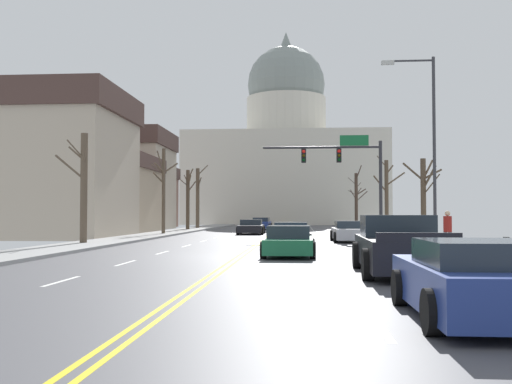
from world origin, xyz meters
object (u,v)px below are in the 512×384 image
(street_lamp_right, at_px, (427,135))
(sedan_oncoming_00, at_px, (251,227))
(signal_gantry, at_px, (347,164))
(bicycle_parked, at_px, (504,252))
(sedan_near_01, at_px, (292,236))
(sedan_near_02, at_px, (289,242))
(pickup_truck_near_03, at_px, (400,247))
(pedestrian_00, at_px, (448,228))
(sedan_near_00, at_px, (349,232))
(sedan_oncoming_01, at_px, (261,224))
(sedan_near_04, at_px, (474,281))

(street_lamp_right, distance_m, sedan_oncoming_00, 23.12)
(signal_gantry, height_order, bicycle_parked, signal_gantry)
(sedan_oncoming_00, bearing_deg, sedan_near_01, -79.17)
(sedan_near_02, distance_m, sedan_oncoming_00, 24.31)
(street_lamp_right, relative_size, sedan_near_01, 1.96)
(pickup_truck_near_03, height_order, pedestrian_00, pedestrian_00)
(street_lamp_right, height_order, pickup_truck_near_03, street_lamp_right)
(signal_gantry, height_order, sedan_near_00, signal_gantry)
(sedan_near_00, relative_size, bicycle_parked, 2.58)
(pedestrian_00, xyz_separation_m, bicycle_parked, (0.02, -6.60, -0.55))
(pedestrian_00, bearing_deg, sedan_oncoming_01, 106.01)
(sedan_near_00, bearing_deg, pedestrian_00, -71.79)
(street_lamp_right, xyz_separation_m, sedan_oncoming_00, (-9.56, 20.55, -4.56))
(sedan_oncoming_00, distance_m, bicycle_parked, 30.29)
(street_lamp_right, xyz_separation_m, sedan_oncoming_01, (-9.67, 33.94, -4.52))
(pickup_truck_near_03, bearing_deg, street_lamp_right, 73.67)
(signal_gantry, distance_m, street_lamp_right, 13.13)
(sedan_near_00, distance_m, pedestrian_00, 10.34)
(sedan_near_01, bearing_deg, sedan_near_02, -90.14)
(bicycle_parked, bearing_deg, street_lamp_right, 93.54)
(sedan_near_00, relative_size, sedan_oncoming_01, 0.99)
(sedan_near_00, height_order, sedan_near_01, sedan_near_01)
(street_lamp_right, height_order, bicycle_parked, street_lamp_right)
(street_lamp_right, relative_size, sedan_near_00, 1.85)
(sedan_near_01, height_order, sedan_oncoming_00, sedan_near_01)
(pickup_truck_near_03, distance_m, sedan_oncoming_01, 44.20)
(sedan_oncoming_01, relative_size, bicycle_parked, 2.62)
(signal_gantry, relative_size, sedan_oncoming_00, 1.72)
(pickup_truck_near_03, relative_size, pedestrian_00, 3.40)
(pedestrian_00, distance_m, bicycle_parked, 6.62)
(sedan_near_00, bearing_deg, sedan_oncoming_00, 119.26)
(street_lamp_right, relative_size, sedan_near_02, 1.98)
(bicycle_parked, bearing_deg, sedan_near_00, 101.20)
(signal_gantry, relative_size, bicycle_parked, 4.47)
(sedan_near_04, xyz_separation_m, pedestrian_00, (3.34, 15.24, 0.44))
(sedan_near_00, distance_m, sedan_oncoming_01, 26.47)
(street_lamp_right, height_order, sedan_near_04, street_lamp_right)
(sedan_oncoming_01, distance_m, pedestrian_00, 36.79)
(street_lamp_right, xyz_separation_m, pedestrian_00, (0.47, -1.42, -4.07))
(sedan_oncoming_01, bearing_deg, bicycle_parked, -76.38)
(sedan_near_04, bearing_deg, pickup_truck_near_03, 89.84)
(sedan_oncoming_01, xyz_separation_m, bicycle_parked, (10.17, -41.96, -0.10))
(signal_gantry, bearing_deg, sedan_oncoming_01, 108.73)
(sedan_oncoming_00, bearing_deg, sedan_near_00, -60.74)
(street_lamp_right, height_order, sedan_near_01, street_lamp_right)
(sedan_near_04, relative_size, bicycle_parked, 2.39)
(pickup_truck_near_03, xyz_separation_m, bicycle_parked, (3.35, 1.70, -0.24))
(sedan_near_00, height_order, bicycle_parked, sedan_near_00)
(sedan_near_02, distance_m, pedestrian_00, 6.86)
(sedan_near_01, relative_size, sedan_near_02, 1.01)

